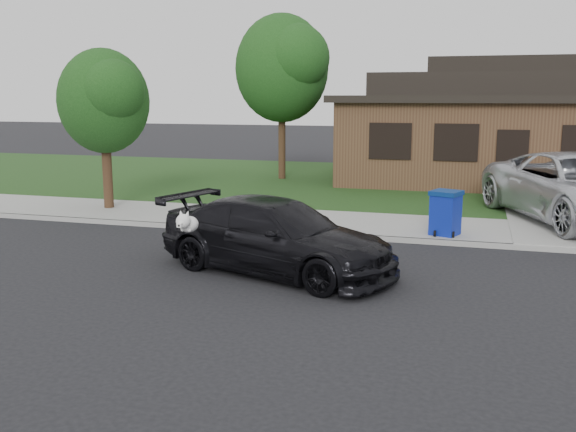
# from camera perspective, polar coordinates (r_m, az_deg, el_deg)

# --- Properties ---
(ground) EXTENTS (120.00, 120.00, 0.00)m
(ground) POSITION_cam_1_polar(r_m,az_deg,el_deg) (12.09, 2.15, -5.57)
(ground) COLOR black
(ground) RESTS_ON ground
(sidewalk) EXTENTS (60.00, 3.00, 0.12)m
(sidewalk) POSITION_cam_1_polar(r_m,az_deg,el_deg) (16.84, 6.30, -0.77)
(sidewalk) COLOR gray
(sidewalk) RESTS_ON ground
(curb) EXTENTS (60.00, 0.12, 0.12)m
(curb) POSITION_cam_1_polar(r_m,az_deg,el_deg) (15.39, 5.33, -1.83)
(curb) COLOR gray
(curb) RESTS_ON ground
(lawn) EXTENTS (60.00, 13.00, 0.13)m
(lawn) POSITION_cam_1_polar(r_m,az_deg,el_deg) (24.65, 9.54, 2.80)
(lawn) COLOR #193814
(lawn) RESTS_ON ground
(sedan) EXTENTS (5.26, 3.43, 1.42)m
(sedan) POSITION_cam_1_polar(r_m,az_deg,el_deg) (12.36, -1.05, -1.81)
(sedan) COLOR black
(sedan) RESTS_ON ground
(recycling_bin) EXTENTS (0.82, 0.82, 1.06)m
(recycling_bin) POSITION_cam_1_polar(r_m,az_deg,el_deg) (15.61, 13.83, 0.30)
(recycling_bin) COLOR navy
(recycling_bin) RESTS_ON sidewalk
(house) EXTENTS (12.60, 8.60, 4.65)m
(house) POSITION_cam_1_polar(r_m,az_deg,el_deg) (26.32, 18.96, 7.39)
(house) COLOR #422B1C
(house) RESTS_ON ground
(tree_0) EXTENTS (3.78, 3.60, 6.34)m
(tree_0) POSITION_cam_1_polar(r_m,az_deg,el_deg) (25.20, -0.27, 13.18)
(tree_0) COLOR #332114
(tree_0) RESTS_ON ground
(tree_2) EXTENTS (2.73, 2.60, 4.59)m
(tree_2) POSITION_cam_1_polar(r_m,az_deg,el_deg) (19.29, -15.92, 9.94)
(tree_2) COLOR #332114
(tree_2) RESTS_ON ground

